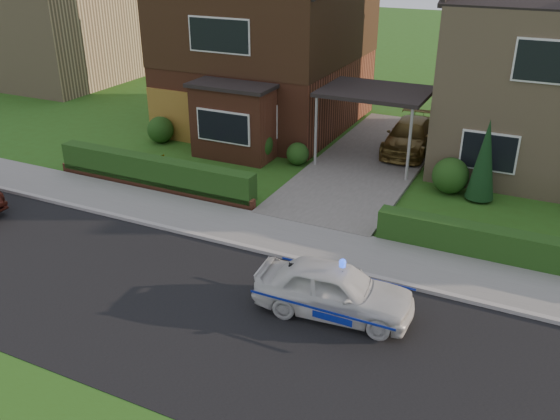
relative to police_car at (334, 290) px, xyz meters
The scene contains 22 objects.
ground 2.64m from the police_car, 149.65° to the right, with size 120.00×120.00×0.00m, color #2A5516.
road 2.64m from the police_car, 149.65° to the right, with size 60.00×6.00×0.02m, color black.
kerb 2.88m from the police_car, 141.62° to the left, with size 60.00×0.16×0.12m, color #9E9993.
sidewalk 3.62m from the police_car, 128.30° to the left, with size 60.00×2.00×0.10m, color slate.
driveway 9.97m from the police_car, 102.85° to the left, with size 3.80×12.00×0.12m, color #666059.
house_left 15.27m from the police_car, 122.39° to the left, with size 7.50×9.53×7.25m.
carport_link 10.12m from the police_car, 102.91° to the left, with size 3.80×3.00×2.77m.
garage_door 13.59m from the police_car, 140.37° to the left, with size 2.20×0.10×2.10m, color brown.
dwarf_wall 8.97m from the police_car, 153.45° to the left, with size 7.70×0.25×0.36m, color brown.
hedge_left 9.05m from the police_car, 152.60° to the left, with size 7.50×0.55×0.90m, color #163B12.
hedge_right 5.45m from the police_car, 48.50° to the left, with size 7.50×0.55×0.80m, color #163B12.
shrub_left_far 13.49m from the police_car, 142.56° to the left, with size 1.08×1.08×1.08m, color #163B12.
shrub_left_mid 10.13m from the police_car, 127.83° to the left, with size 1.32×1.32×1.32m, color #163B12.
shrub_left_near 9.50m from the police_car, 119.06° to the left, with size 0.84×0.84×0.84m, color #163B12.
shrub_right_near 8.16m from the police_car, 83.06° to the left, with size 1.20×1.20×1.20m, color #163B12.
conifer_a 8.18m from the police_car, 75.89° to the left, with size 0.90×0.90×2.60m, color black.
neighbour_left 26.71m from the police_car, 146.50° to the left, with size 6.50×7.00×5.20m, color tan.
police_car is the anchor object (origin of this frame).
driveway_car 11.38m from the police_car, 96.12° to the left, with size 1.64×4.02×1.17m, color brown.
potted_plant_a 12.21m from the police_car, 156.75° to the left, with size 0.36×0.24×0.68m, color gray.
potted_plant_b 10.03m from the police_car, 148.76° to the left, with size 0.35×0.43×0.78m, color gray.
potted_plant_c 8.54m from the police_car, 145.60° to the left, with size 0.41×0.41×0.74m, color gray.
Camera 1 is at (5.99, -9.33, 7.88)m, focal length 38.00 mm.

